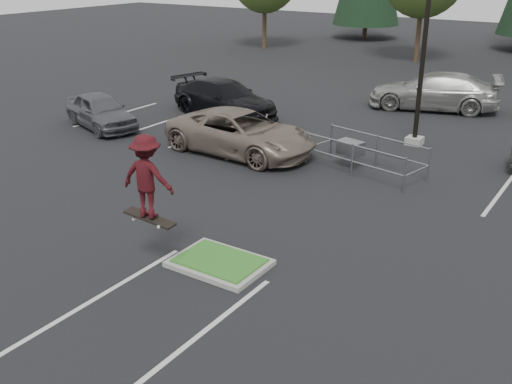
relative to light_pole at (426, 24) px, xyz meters
The scene contains 10 objects.
ground 12.85m from the light_pole, 92.39° to the right, with size 120.00×120.00×0.00m, color black.
grass_median 12.82m from the light_pole, 92.39° to the right, with size 2.20×1.60×0.16m.
stall_lines 7.74m from the light_pole, 107.24° to the right, with size 22.62×17.60×0.01m.
light_pole is the anchor object (origin of this frame).
cart_corral 5.53m from the light_pole, 101.58° to the right, with size 4.29×2.29×1.16m.
skateboarder 13.30m from the light_pole, 97.45° to the right, with size 1.35×0.94×2.08m.
car_l_tan 7.78m from the light_pole, 137.26° to the right, with size 2.64×5.73×1.59m, color #796A5D.
car_l_black 9.62m from the light_pole, behind, with size 2.26×5.57×1.62m, color black.
car_l_grey 13.55m from the light_pole, 157.38° to the right, with size 1.72×4.29×1.46m, color #4E5056.
car_far_silver 7.15m from the light_pole, 101.17° to the left, with size 2.42×5.96×1.73m, color #A0A09B.
Camera 1 is at (7.67, -10.03, 6.92)m, focal length 42.00 mm.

